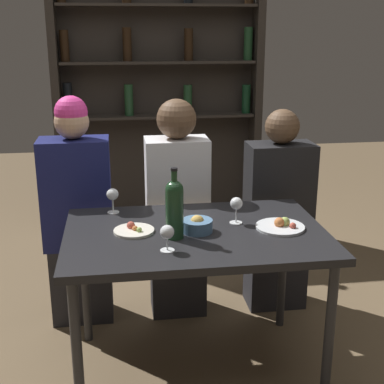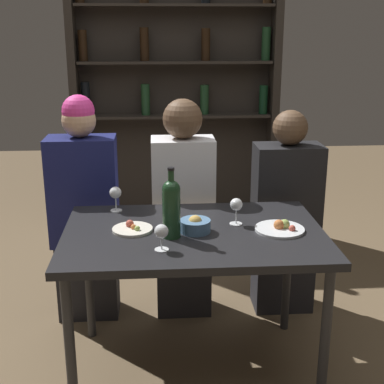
{
  "view_description": "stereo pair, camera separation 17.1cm",
  "coord_description": "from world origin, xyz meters",
  "px_view_note": "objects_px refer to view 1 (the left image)",
  "views": [
    {
      "loc": [
        -0.34,
        -2.25,
        1.62
      ],
      "look_at": [
        0.0,
        0.12,
        0.88
      ],
      "focal_mm": 50.0,
      "sensor_mm": 36.0,
      "label": 1
    },
    {
      "loc": [
        -0.17,
        -2.27,
        1.62
      ],
      "look_at": [
        0.0,
        0.12,
        0.88
      ],
      "focal_mm": 50.0,
      "sensor_mm": 36.0,
      "label": 2
    }
  ],
  "objects_px": {
    "wine_glass_2": "(167,233)",
    "seated_person_center": "(177,214)",
    "wine_bottle": "(174,207)",
    "seated_person_right": "(278,217)",
    "food_plate_0": "(134,230)",
    "snack_bowl": "(197,225)",
    "seated_person_left": "(78,217)",
    "wine_glass_1": "(113,196)",
    "food_plate_1": "(281,226)",
    "wine_glass_0": "(236,205)"
  },
  "relations": [
    {
      "from": "wine_glass_2",
      "to": "seated_person_center",
      "type": "height_order",
      "value": "seated_person_center"
    },
    {
      "from": "wine_bottle",
      "to": "seated_person_right",
      "type": "bearing_deg",
      "value": 43.87
    },
    {
      "from": "food_plate_0",
      "to": "snack_bowl",
      "type": "distance_m",
      "value": 0.29
    },
    {
      "from": "wine_glass_2",
      "to": "snack_bowl",
      "type": "height_order",
      "value": "wine_glass_2"
    },
    {
      "from": "snack_bowl",
      "to": "seated_person_right",
      "type": "relative_size",
      "value": 0.12
    },
    {
      "from": "seated_person_right",
      "to": "wine_bottle",
      "type": "bearing_deg",
      "value": -136.13
    },
    {
      "from": "wine_bottle",
      "to": "seated_person_left",
      "type": "height_order",
      "value": "seated_person_left"
    },
    {
      "from": "snack_bowl",
      "to": "seated_person_center",
      "type": "bearing_deg",
      "value": 92.23
    },
    {
      "from": "seated_person_left",
      "to": "seated_person_center",
      "type": "relative_size",
      "value": 1.02
    },
    {
      "from": "food_plate_0",
      "to": "snack_bowl",
      "type": "bearing_deg",
      "value": -7.43
    },
    {
      "from": "wine_glass_1",
      "to": "seated_person_right",
      "type": "relative_size",
      "value": 0.11
    },
    {
      "from": "seated_person_right",
      "to": "food_plate_0",
      "type": "bearing_deg",
      "value": -146.85
    },
    {
      "from": "wine_bottle",
      "to": "food_plate_1",
      "type": "xyz_separation_m",
      "value": [
        0.5,
        0.04,
        -0.13
      ]
    },
    {
      "from": "wine_glass_0",
      "to": "food_plate_1",
      "type": "relative_size",
      "value": 0.56
    },
    {
      "from": "seated_person_left",
      "to": "seated_person_right",
      "type": "distance_m",
      "value": 1.14
    },
    {
      "from": "wine_glass_1",
      "to": "snack_bowl",
      "type": "distance_m",
      "value": 0.49
    },
    {
      "from": "food_plate_0",
      "to": "seated_person_right",
      "type": "height_order",
      "value": "seated_person_right"
    },
    {
      "from": "seated_person_center",
      "to": "seated_person_right",
      "type": "height_order",
      "value": "seated_person_center"
    },
    {
      "from": "snack_bowl",
      "to": "food_plate_1",
      "type": "bearing_deg",
      "value": -1.63
    },
    {
      "from": "wine_glass_0",
      "to": "wine_glass_2",
      "type": "relative_size",
      "value": 1.13
    },
    {
      "from": "snack_bowl",
      "to": "seated_person_right",
      "type": "distance_m",
      "value": 0.85
    },
    {
      "from": "snack_bowl",
      "to": "seated_person_right",
      "type": "height_order",
      "value": "seated_person_right"
    },
    {
      "from": "wine_glass_0",
      "to": "seated_person_center",
      "type": "relative_size",
      "value": 0.1
    },
    {
      "from": "food_plate_1",
      "to": "snack_bowl",
      "type": "bearing_deg",
      "value": 178.37
    },
    {
      "from": "wine_glass_1",
      "to": "food_plate_0",
      "type": "distance_m",
      "value": 0.3
    },
    {
      "from": "food_plate_0",
      "to": "seated_person_center",
      "type": "xyz_separation_m",
      "value": [
        0.26,
        0.56,
        -0.13
      ]
    },
    {
      "from": "wine_glass_0",
      "to": "seated_person_right",
      "type": "bearing_deg",
      "value": 54.18
    },
    {
      "from": "wine_glass_0",
      "to": "wine_glass_1",
      "type": "relative_size",
      "value": 1.01
    },
    {
      "from": "wine_bottle",
      "to": "seated_person_left",
      "type": "xyz_separation_m",
      "value": [
        -0.47,
        0.65,
        -0.26
      ]
    },
    {
      "from": "wine_bottle",
      "to": "wine_glass_0",
      "type": "xyz_separation_m",
      "value": [
        0.31,
        0.14,
        -0.05
      ]
    },
    {
      "from": "wine_glass_1",
      "to": "seated_person_right",
      "type": "distance_m",
      "value": 1.02
    },
    {
      "from": "wine_glass_1",
      "to": "seated_person_left",
      "type": "distance_m",
      "value": 0.4
    },
    {
      "from": "wine_bottle",
      "to": "wine_glass_2",
      "type": "height_order",
      "value": "wine_bottle"
    },
    {
      "from": "food_plate_1",
      "to": "seated_person_left",
      "type": "bearing_deg",
      "value": 147.91
    },
    {
      "from": "food_plate_0",
      "to": "seated_person_left",
      "type": "distance_m",
      "value": 0.64
    },
    {
      "from": "wine_glass_2",
      "to": "seated_person_left",
      "type": "xyz_separation_m",
      "value": [
        -0.42,
        0.79,
        -0.19
      ]
    },
    {
      "from": "wine_glass_1",
      "to": "food_plate_0",
      "type": "height_order",
      "value": "wine_glass_1"
    },
    {
      "from": "wine_glass_1",
      "to": "food_plate_0",
      "type": "bearing_deg",
      "value": -71.76
    },
    {
      "from": "snack_bowl",
      "to": "seated_person_left",
      "type": "xyz_separation_m",
      "value": [
        -0.57,
        0.59,
        -0.15
      ]
    },
    {
      "from": "food_plate_1",
      "to": "seated_person_left",
      "type": "xyz_separation_m",
      "value": [
        -0.97,
        0.61,
        -0.13
      ]
    },
    {
      "from": "wine_glass_1",
      "to": "seated_person_left",
      "type": "height_order",
      "value": "seated_person_left"
    },
    {
      "from": "seated_person_left",
      "to": "wine_bottle",
      "type": "bearing_deg",
      "value": -54.33
    },
    {
      "from": "wine_glass_0",
      "to": "seated_person_center",
      "type": "distance_m",
      "value": 0.6
    },
    {
      "from": "wine_glass_2",
      "to": "seated_person_right",
      "type": "distance_m",
      "value": 1.1
    },
    {
      "from": "seated_person_center",
      "to": "food_plate_1",
      "type": "bearing_deg",
      "value": -55.67
    },
    {
      "from": "food_plate_1",
      "to": "seated_person_right",
      "type": "height_order",
      "value": "seated_person_right"
    },
    {
      "from": "seated_person_center",
      "to": "wine_glass_2",
      "type": "bearing_deg",
      "value": -99.48
    },
    {
      "from": "wine_bottle",
      "to": "snack_bowl",
      "type": "relative_size",
      "value": 2.27
    },
    {
      "from": "food_plate_0",
      "to": "seated_person_center",
      "type": "distance_m",
      "value": 0.63
    },
    {
      "from": "wine_bottle",
      "to": "food_plate_0",
      "type": "distance_m",
      "value": 0.24
    }
  ]
}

